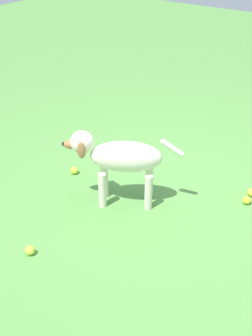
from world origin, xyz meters
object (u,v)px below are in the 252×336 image
at_px(tennis_ball_2, 247,200).
at_px(tennis_ball_1, 252,192).
at_px(tennis_ball_3, 30,250).
at_px(dog, 119,157).
at_px(tennis_ball_0, 74,170).

bearing_deg(tennis_ball_2, tennis_ball_1, -84.98).
relative_size(tennis_ball_2, tennis_ball_3, 1.00).
bearing_deg(dog, tennis_ball_2, -176.83).
distance_m(dog, tennis_ball_2, 1.06).
xyz_separation_m(tennis_ball_0, tennis_ball_2, (-1.39, -0.44, 0.00)).
bearing_deg(tennis_ball_3, tennis_ball_2, -124.55).
height_order(tennis_ball_0, tennis_ball_3, same).
bearing_deg(tennis_ball_0, tennis_ball_1, -157.64).
distance_m(tennis_ball_0, tennis_ball_2, 1.46).
xyz_separation_m(tennis_ball_1, tennis_ball_3, (0.95, 1.52, 0.00)).
bearing_deg(tennis_ball_0, dog, 168.97).
bearing_deg(tennis_ball_2, tennis_ball_3, 55.45).
bearing_deg(tennis_ball_3, dog, -98.74).
height_order(tennis_ball_1, tennis_ball_3, same).
bearing_deg(tennis_ball_2, dog, 33.73).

